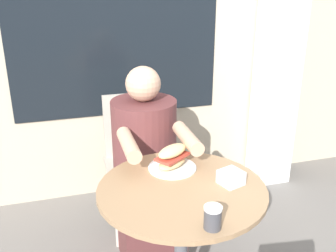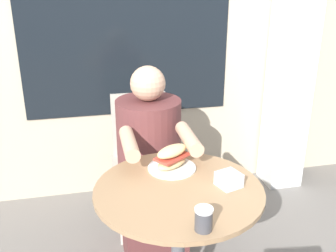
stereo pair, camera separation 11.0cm
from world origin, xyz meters
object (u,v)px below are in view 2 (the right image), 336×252
(cafe_table, at_px, (178,228))
(drink_cup, at_px, (204,219))
(sandwich_on_plate, at_px, (172,159))
(diner_chair, at_px, (141,149))
(seated_diner, at_px, (151,180))

(cafe_table, distance_m, drink_cup, 0.38)
(cafe_table, bearing_deg, sandwich_on_plate, 86.08)
(diner_chair, relative_size, sandwich_on_plate, 3.92)
(cafe_table, height_order, seated_diner, seated_diner)
(cafe_table, xyz_separation_m, seated_diner, (-0.02, 0.55, -0.06))
(cafe_table, height_order, diner_chair, diner_chair)
(cafe_table, height_order, sandwich_on_plate, sandwich_on_plate)
(drink_cup, bearing_deg, cafe_table, 92.83)
(sandwich_on_plate, bearing_deg, cafe_table, -93.92)
(cafe_table, distance_m, diner_chair, 0.90)
(seated_diner, bearing_deg, diner_chair, -89.57)
(cafe_table, xyz_separation_m, diner_chair, (-0.02, 0.90, -0.02))
(diner_chair, xyz_separation_m, drink_cup, (0.04, -1.19, 0.26))
(sandwich_on_plate, height_order, drink_cup, sandwich_on_plate)
(drink_cup, bearing_deg, diner_chair, 91.79)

